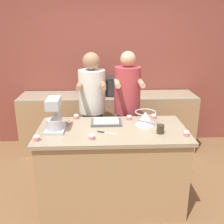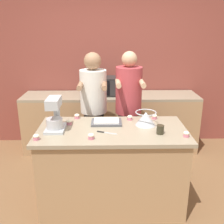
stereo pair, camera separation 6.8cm
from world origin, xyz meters
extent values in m
plane|color=brown|center=(0.00, 0.00, 0.00)|extent=(16.00, 16.00, 0.00)
cube|color=brown|center=(0.00, 1.80, 1.35)|extent=(10.00, 0.06, 2.70)
cube|color=#A87F56|center=(0.00, 0.00, 0.44)|extent=(1.54, 0.76, 0.89)
cube|color=gray|center=(0.00, 0.00, 0.91)|extent=(1.61, 0.81, 0.04)
cube|color=#A87F56|center=(0.00, 1.45, 0.44)|extent=(2.80, 0.60, 0.89)
cube|color=gray|center=(0.00, 1.45, 0.91)|extent=(2.80, 0.60, 0.04)
cylinder|color=#232328|center=(-0.23, 0.70, 0.45)|extent=(0.27, 0.27, 0.90)
cylinder|color=silver|center=(-0.23, 0.70, 1.17)|extent=(0.35, 0.35, 0.55)
sphere|color=#936B4C|center=(-0.23, 0.70, 1.56)|extent=(0.22, 0.22, 0.22)
cylinder|color=#936B4C|center=(-0.38, 0.53, 1.29)|extent=(0.06, 0.34, 0.06)
cylinder|color=#936B4C|center=(-0.08, 0.53, 1.29)|extent=(0.06, 0.34, 0.06)
cylinder|color=#232328|center=(0.23, 0.70, 0.44)|extent=(0.27, 0.27, 0.88)
cylinder|color=#A8383D|center=(0.23, 0.70, 1.18)|extent=(0.34, 0.34, 0.61)
sphere|color=tan|center=(0.23, 0.70, 1.59)|extent=(0.20, 0.20, 0.20)
cylinder|color=tan|center=(0.08, 0.53, 1.32)|extent=(0.06, 0.34, 0.06)
cylinder|color=tan|center=(0.38, 0.53, 1.32)|extent=(0.06, 0.34, 0.06)
cube|color=#B2B7BC|center=(-0.60, -0.01, 0.94)|extent=(0.20, 0.30, 0.03)
cylinder|color=#B2B7BC|center=(-0.60, 0.11, 1.07)|extent=(0.07, 0.07, 0.23)
cube|color=#B2B7BC|center=(-0.60, -0.02, 1.23)|extent=(0.13, 0.26, 0.10)
cylinder|color=#BCBCC1|center=(-0.60, -0.05, 1.01)|extent=(0.17, 0.17, 0.11)
cone|color=#BCBCC1|center=(0.38, 0.12, 1.00)|extent=(0.23, 0.23, 0.15)
torus|color=#BCBCC1|center=(0.38, 0.12, 1.07)|extent=(0.23, 0.23, 0.01)
cube|color=#4C4C51|center=(-0.06, 0.17, 0.94)|extent=(0.34, 0.23, 0.02)
cube|color=white|center=(-0.06, 0.17, 0.96)|extent=(0.28, 0.18, 0.02)
cube|color=black|center=(-0.14, 1.45, 1.07)|extent=(0.50, 0.32, 0.29)
cube|color=black|center=(-0.18, 1.29, 1.07)|extent=(0.34, 0.01, 0.23)
cube|color=#2D2D2D|center=(0.04, 1.29, 1.07)|extent=(0.10, 0.01, 0.23)
cylinder|color=#332D1E|center=(0.49, -0.14, 0.97)|extent=(0.08, 0.08, 0.09)
cube|color=#BCBCC1|center=(-0.02, -0.12, 0.93)|extent=(0.14, 0.07, 0.01)
cube|color=black|center=(-0.12, -0.08, 0.93)|extent=(0.08, 0.04, 0.01)
cylinder|color=#D17084|center=(-0.21, -0.26, 0.94)|extent=(0.06, 0.06, 0.03)
ellipsoid|color=beige|center=(-0.21, -0.26, 0.97)|extent=(0.06, 0.06, 0.04)
cylinder|color=#D17084|center=(-0.41, 0.34, 0.94)|extent=(0.06, 0.06, 0.03)
ellipsoid|color=beige|center=(-0.41, 0.34, 0.97)|extent=(0.06, 0.06, 0.04)
cylinder|color=#D17084|center=(-0.48, 0.15, 0.94)|extent=(0.06, 0.06, 0.03)
ellipsoid|color=beige|center=(-0.48, 0.15, 0.97)|extent=(0.06, 0.06, 0.04)
cylinder|color=#D17084|center=(0.74, -0.22, 0.94)|extent=(0.06, 0.06, 0.03)
ellipsoid|color=beige|center=(0.74, -0.22, 0.97)|extent=(0.06, 0.06, 0.04)
cylinder|color=#D17084|center=(0.51, 0.31, 0.94)|extent=(0.06, 0.06, 0.03)
ellipsoid|color=beige|center=(0.51, 0.31, 0.97)|extent=(0.06, 0.06, 0.04)
cylinder|color=#D17084|center=(0.21, 0.28, 0.94)|extent=(0.06, 0.06, 0.03)
ellipsoid|color=beige|center=(0.21, 0.28, 0.97)|extent=(0.06, 0.06, 0.04)
cylinder|color=#D17084|center=(-0.74, -0.27, 0.94)|extent=(0.06, 0.06, 0.03)
ellipsoid|color=beige|center=(-0.74, -0.27, 0.97)|extent=(0.06, 0.06, 0.04)
camera|label=1|loc=(-0.12, -2.62, 1.99)|focal=42.00mm
camera|label=2|loc=(-0.05, -2.62, 1.99)|focal=42.00mm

